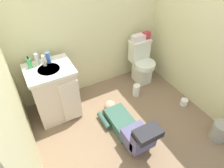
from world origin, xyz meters
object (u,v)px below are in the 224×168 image
at_px(vanity_cabinet, 55,92).
at_px(toilet_paper_roll, 184,102).
at_px(trash_can, 219,131).
at_px(paper_towel_roll, 136,90).
at_px(faucet, 45,59).
at_px(toilet, 141,62).
at_px(tissue_box, 138,38).
at_px(toiletry_bag, 146,35).
at_px(bottle_blue, 48,58).
at_px(bottle_clear, 37,60).
at_px(person_plumber, 128,127).
at_px(bottle_white, 44,61).
at_px(soap_dispenser, 29,63).

xyz_separation_m(vanity_cabinet, toilet_paper_roll, (1.77, -0.79, -0.37)).
distance_m(trash_can, paper_towel_roll, 1.31).
relative_size(paper_towel_roll, toilet_paper_roll, 1.90).
distance_m(faucet, toilet_paper_roll, 2.17).
relative_size(toilet, faucet, 7.50).
bearing_deg(tissue_box, paper_towel_roll, -121.88).
relative_size(toiletry_bag, bottle_blue, 0.81).
distance_m(toilet, trash_can, 1.57).
height_order(bottle_clear, bottle_blue, bottle_clear).
height_order(person_plumber, toilet_paper_roll, person_plumber).
bearing_deg(tissue_box, bottle_white, -176.94).
relative_size(toiletry_bag, soap_dispenser, 0.75).
bearing_deg(paper_towel_roll, trash_can, -68.55).
xyz_separation_m(toiletry_bag, bottle_blue, (-1.59, -0.04, 0.09)).
height_order(bottle_clear, toilet_paper_roll, bottle_clear).
xyz_separation_m(bottle_blue, paper_towel_roll, (1.19, -0.37, -0.79)).
xyz_separation_m(bottle_white, bottle_blue, (0.07, 0.04, 0.00)).
relative_size(faucet, person_plumber, 0.09).
bearing_deg(soap_dispenser, tissue_box, 1.32).
bearing_deg(toiletry_bag, paper_towel_roll, -134.65).
xyz_separation_m(bottle_white, trash_can, (1.74, -1.55, -0.76)).
xyz_separation_m(faucet, soap_dispenser, (-0.19, -0.02, 0.02)).
distance_m(vanity_cabinet, faucet, 0.47).
xyz_separation_m(person_plumber, paper_towel_roll, (0.55, 0.61, -0.07)).
xyz_separation_m(bottle_clear, bottle_white, (0.07, -0.05, -0.01)).
bearing_deg(soap_dispenser, faucet, 6.01).
bearing_deg(tissue_box, bottle_clear, -178.82).
xyz_separation_m(vanity_cabinet, trash_can, (1.71, -1.47, -0.28)).
bearing_deg(trash_can, toilet, 96.66).
height_order(faucet, bottle_blue, bottle_blue).
height_order(faucet, toiletry_bag, faucet).
relative_size(faucet, tissue_box, 0.45).
bearing_deg(tissue_box, trash_can, -82.15).
bearing_deg(paper_towel_roll, bottle_blue, 162.81).
height_order(person_plumber, tissue_box, tissue_box).
distance_m(bottle_clear, toilet_paper_roll, 2.25).
relative_size(soap_dispenser, bottle_white, 1.10).
bearing_deg(trash_can, soap_dispenser, 140.11).
relative_size(person_plumber, toilet_paper_roll, 9.68).
relative_size(faucet, bottle_white, 0.66).
bearing_deg(bottle_white, soap_dispenser, 166.13).
bearing_deg(soap_dispenser, trash_can, -39.89).
relative_size(toilet, bottle_clear, 4.45).
xyz_separation_m(vanity_cabinet, bottle_white, (-0.02, 0.08, 0.48)).
height_order(toilet, faucet, faucet).
bearing_deg(bottle_white, paper_towel_roll, -14.69).
bearing_deg(bottle_blue, toiletry_bag, 1.52).
bearing_deg(toilet_paper_roll, person_plumber, -176.39).
bearing_deg(toilet, paper_towel_roll, -133.20).
height_order(person_plumber, bottle_blue, bottle_blue).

